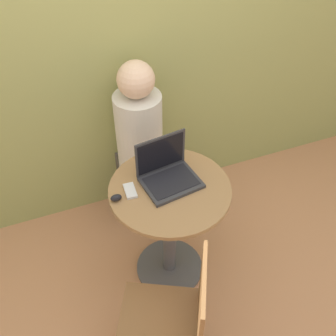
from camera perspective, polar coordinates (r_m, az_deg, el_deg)
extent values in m
plane|color=tan|center=(2.73, 0.23, -14.22)|extent=(12.00, 12.00, 0.00)
cube|color=#939956|center=(2.45, -6.83, 18.61)|extent=(7.00, 0.05, 2.60)
cylinder|color=#4C4C51|center=(2.72, 0.23, -14.10)|extent=(0.44, 0.44, 0.02)
cylinder|color=#4C4C51|center=(2.42, 0.25, -9.29)|extent=(0.08, 0.08, 0.73)
cylinder|color=olive|center=(2.14, 0.28, -3.12)|extent=(0.67, 0.67, 0.02)
cube|color=#2D2D33|center=(2.14, 0.45, -2.14)|extent=(0.33, 0.27, 0.02)
cube|color=black|center=(2.13, 0.45, -1.92)|extent=(0.29, 0.22, 0.00)
cube|color=#2D2D33|center=(2.13, -1.08, 2.14)|extent=(0.30, 0.05, 0.23)
cube|color=black|center=(2.13, -1.00, 2.05)|extent=(0.27, 0.04, 0.20)
cube|color=silver|center=(2.11, -5.52, -3.31)|extent=(0.06, 0.11, 0.02)
ellipsoid|color=black|center=(2.07, -7.55, -4.30)|extent=(0.06, 0.04, 0.04)
cylinder|color=brown|center=(2.36, -5.18, -19.48)|extent=(0.04, 0.04, 0.42)
cylinder|color=brown|center=(2.34, 4.04, -20.27)|extent=(0.04, 0.04, 0.42)
cube|color=brown|center=(2.06, -1.22, -21.51)|extent=(0.54, 0.54, 0.02)
cube|color=brown|center=(1.86, 4.87, -18.94)|extent=(0.18, 0.34, 0.44)
cube|color=#4C4742|center=(2.98, -4.33, -1.36)|extent=(0.30, 0.43, 0.45)
cylinder|color=beige|center=(2.57, -4.21, 5.11)|extent=(0.30, 0.30, 0.56)
sphere|color=beige|center=(2.35, -4.69, 12.67)|extent=(0.23, 0.23, 0.23)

